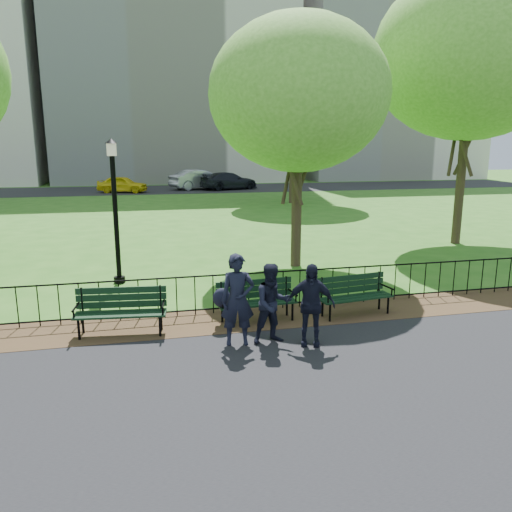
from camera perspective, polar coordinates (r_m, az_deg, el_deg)
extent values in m
plane|color=#2B5F19|center=(9.46, 0.59, -10.21)|extent=(120.00, 120.00, 0.00)
cube|color=black|center=(6.59, 8.15, -21.25)|extent=(60.00, 9.20, 0.01)
cube|color=#3B2E18|center=(10.82, -1.31, -7.16)|extent=(60.00, 1.60, 0.01)
cube|color=black|center=(43.68, -10.48, 7.49)|extent=(70.00, 9.00, 0.01)
cylinder|color=black|center=(11.03, -1.87, -2.06)|extent=(24.00, 0.04, 0.04)
cylinder|color=black|center=(11.25, -1.84, -5.81)|extent=(24.00, 0.04, 0.04)
cylinder|color=black|center=(11.15, -1.86, -4.20)|extent=(0.02, 0.02, 0.90)
cube|color=beige|center=(57.75, -9.67, 23.65)|extent=(24.00, 15.00, 30.00)
cube|color=silver|center=(63.62, 13.99, 19.67)|extent=(20.00, 15.00, 24.00)
cube|color=black|center=(10.52, 0.17, -5.41)|extent=(1.70, 0.56, 0.04)
cube|color=black|center=(10.65, -0.22, -3.38)|extent=(1.67, 0.15, 0.42)
cylinder|color=black|center=(10.25, -3.46, -7.15)|extent=(0.05, 0.05, 0.42)
cylinder|color=black|center=(10.66, 4.19, -6.38)|extent=(0.05, 0.05, 0.42)
cylinder|color=black|center=(10.56, -3.89, -6.57)|extent=(0.05, 0.05, 0.42)
cylinder|color=black|center=(10.96, 3.55, -5.84)|extent=(0.05, 0.05, 0.42)
cylinder|color=black|center=(10.27, -4.06, -4.90)|extent=(0.07, 0.52, 0.04)
cylinder|color=black|center=(10.72, 4.22, -4.16)|extent=(0.07, 0.52, 0.04)
ellipsoid|color=black|center=(10.17, -3.94, -4.78)|extent=(0.38, 0.28, 0.40)
cube|color=black|center=(10.14, -15.24, -6.43)|extent=(1.81, 0.67, 0.04)
cube|color=black|center=(10.28, -15.14, -4.19)|extent=(1.76, 0.24, 0.44)
cylinder|color=black|center=(10.19, -19.60, -7.93)|extent=(0.05, 0.05, 0.44)
cylinder|color=black|center=(9.96, -10.92, -7.90)|extent=(0.05, 0.05, 0.44)
cylinder|color=black|center=(10.52, -19.18, -7.27)|extent=(0.05, 0.05, 0.44)
cylinder|color=black|center=(10.29, -10.78, -7.22)|extent=(0.05, 0.05, 0.44)
cylinder|color=black|center=(10.24, -19.92, -5.51)|extent=(0.10, 0.55, 0.04)
cylinder|color=black|center=(9.99, -10.55, -5.41)|extent=(0.10, 0.55, 0.04)
cube|color=black|center=(11.12, 11.35, -4.67)|extent=(1.71, 0.65, 0.04)
cube|color=black|center=(11.23, 10.78, -2.78)|extent=(1.66, 0.24, 0.42)
cylinder|color=black|center=(10.69, 8.45, -6.43)|extent=(0.05, 0.05, 0.42)
cylinder|color=black|center=(11.43, 14.85, -5.47)|extent=(0.05, 0.05, 0.42)
cylinder|color=black|center=(10.97, 7.61, -5.91)|extent=(0.05, 0.05, 0.42)
cylinder|color=black|center=(11.69, 13.91, -5.01)|extent=(0.05, 0.05, 0.42)
cylinder|color=black|center=(10.69, 7.78, -4.31)|extent=(0.10, 0.52, 0.04)
cylinder|color=black|center=(11.49, 14.74, -3.41)|extent=(0.10, 0.52, 0.04)
cylinder|color=black|center=(14.09, -15.33, -2.62)|extent=(0.30, 0.30, 0.17)
cylinder|color=black|center=(13.77, -15.72, 3.98)|extent=(0.13, 0.13, 3.45)
cube|color=beige|center=(13.63, -16.18, 11.62)|extent=(0.24, 0.24, 0.32)
cone|color=black|center=(13.63, -16.23, 12.52)|extent=(0.35, 0.35, 0.13)
cylinder|color=#2D2116|center=(15.31, 4.64, 4.62)|extent=(0.31, 0.31, 3.13)
ellipsoid|color=#4C8F2B|center=(15.24, 4.89, 17.93)|extent=(5.27, 5.27, 4.48)
cylinder|color=#2D2116|center=(20.35, 22.27, 7.15)|extent=(0.34, 0.34, 4.17)
ellipsoid|color=#4C8F2B|center=(20.54, 23.42, 20.34)|extent=(7.02, 7.02, 5.97)
cylinder|color=#2D2116|center=(32.70, 4.10, 10.02)|extent=(0.31, 0.31, 4.53)
ellipsoid|color=#4C8F2B|center=(32.89, 4.25, 18.98)|extent=(7.63, 7.63, 6.48)
imported|color=black|center=(9.24, -2.11, -5.02)|extent=(0.68, 0.49, 1.72)
imported|color=black|center=(9.34, 1.92, -5.45)|extent=(0.78, 0.46, 1.53)
imported|color=black|center=(9.29, 6.21, -5.53)|extent=(0.98, 0.63, 1.55)
imported|color=gold|center=(41.33, -15.02, 7.93)|extent=(4.17, 2.67, 1.32)
imported|color=#9B9CA2|center=(43.40, -6.49, 8.70)|extent=(5.35, 3.56, 1.67)
imported|color=black|center=(42.90, -3.10, 8.57)|extent=(5.37, 3.42, 1.45)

